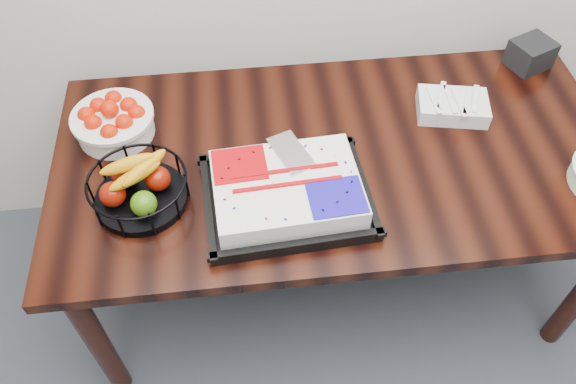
{
  "coord_description": "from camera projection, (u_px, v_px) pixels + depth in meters",
  "views": [
    {
      "loc": [
        -0.3,
        0.8,
        2.04
      ],
      "look_at": [
        -0.19,
        1.79,
        0.83
      ],
      "focal_mm": 35.0,
      "sensor_mm": 36.0,
      "label": 1
    }
  ],
  "objects": [
    {
      "name": "fruit_basket",
      "position": [
        138.0,
        187.0,
        1.6
      ],
      "size": [
        0.29,
        0.29,
        0.15
      ],
      "color": "black",
      "rests_on": "table"
    },
    {
      "name": "tangerine_bowl",
      "position": [
        112.0,
        117.0,
        1.78
      ],
      "size": [
        0.26,
        0.26,
        0.17
      ],
      "color": "white",
      "rests_on": "table"
    },
    {
      "name": "cake_tray",
      "position": [
        287.0,
        192.0,
        1.62
      ],
      "size": [
        0.5,
        0.4,
        0.1
      ],
      "color": "black",
      "rests_on": "table"
    },
    {
      "name": "fork_bag",
      "position": [
        452.0,
        106.0,
        1.87
      ],
      "size": [
        0.25,
        0.19,
        0.06
      ],
      "color": "silver",
      "rests_on": "table"
    },
    {
      "name": "table",
      "position": [
        337.0,
        169.0,
        1.85
      ],
      "size": [
        1.8,
        0.9,
        0.75
      ],
      "color": "black",
      "rests_on": "ground"
    },
    {
      "name": "napkin_box",
      "position": [
        531.0,
        54.0,
        2.02
      ],
      "size": [
        0.17,
        0.16,
        0.1
      ],
      "primitive_type": "cube",
      "rotation": [
        0.0,
        0.0,
        0.4
      ],
      "color": "black",
      "rests_on": "table"
    }
  ]
}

